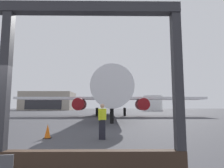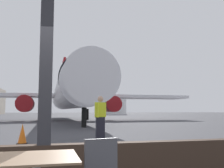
% 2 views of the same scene
% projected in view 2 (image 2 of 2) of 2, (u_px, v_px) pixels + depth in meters
% --- Properties ---
extents(ground_plane, '(220.00, 220.00, 0.00)m').
position_uv_depth(ground_plane, '(48.00, 118.00, 42.46)').
color(ground_plane, '#424247').
extents(window_frame, '(7.87, 0.24, 3.99)m').
position_uv_depth(window_frame, '(45.00, 98.00, 3.98)').
color(window_frame, '#38281E').
rests_on(window_frame, ground).
extents(airplane, '(30.81, 32.56, 10.13)m').
position_uv_depth(airplane, '(70.00, 93.00, 30.62)').
color(airplane, silver).
rests_on(airplane, ground).
extents(ground_crew_worker, '(0.40, 0.48, 1.74)m').
position_uv_depth(ground_crew_worker, '(100.00, 118.00, 9.62)').
color(ground_crew_worker, black).
rests_on(ground_crew_worker, ground).
extents(traffic_cone, '(0.36, 0.36, 0.72)m').
position_uv_depth(traffic_cone, '(22.00, 134.00, 9.22)').
color(traffic_cone, orange).
rests_on(traffic_cone, ground).
extents(fuel_storage_tank, '(7.36, 7.36, 5.90)m').
position_uv_depth(fuel_storage_tank, '(114.00, 105.00, 77.54)').
color(fuel_storage_tank, white).
rests_on(fuel_storage_tank, ground).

